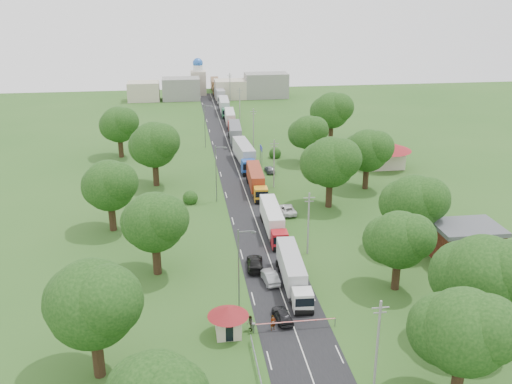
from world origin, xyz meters
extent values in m
plane|color=#27521B|center=(0.00, 0.00, 0.00)|extent=(260.00, 260.00, 0.00)
cube|color=black|center=(0.00, 20.00, 0.00)|extent=(8.00, 200.00, 0.04)
cylinder|color=slate|center=(-4.50, -25.00, 0.55)|extent=(0.20, 0.20, 1.10)
cube|color=slate|center=(-4.50, -25.00, 1.05)|extent=(0.35, 0.35, 0.25)
cylinder|color=red|center=(0.00, -25.00, 1.00)|extent=(9.00, 0.12, 0.12)
cylinder|color=slate|center=(4.50, -25.00, 0.50)|extent=(0.10, 0.10, 1.00)
cube|color=#BDB39D|center=(-7.20, -25.00, 1.20)|extent=(2.60, 2.60, 2.40)
cone|color=maroon|center=(-7.20, -25.00, 2.90)|extent=(4.40, 4.40, 1.10)
cube|color=black|center=(-5.89, -25.00, 1.40)|extent=(0.02, 1.20, 0.90)
cube|color=black|center=(-7.20, -26.31, 1.00)|extent=(0.80, 0.02, 1.90)
cylinder|color=slate|center=(5.20, 33.80, 2.00)|extent=(0.12, 0.12, 4.00)
cylinder|color=slate|center=(5.20, 36.20, 2.00)|extent=(0.12, 0.12, 4.00)
cube|color=#161B97|center=(5.20, 35.00, 3.60)|extent=(0.06, 3.00, 1.00)
cube|color=silver|center=(5.20, 35.00, 3.60)|extent=(0.07, 3.10, 0.06)
cylinder|color=gray|center=(5.50, -35.00, 4.50)|extent=(0.24, 0.24, 9.00)
cube|color=gray|center=(5.50, -35.00, 8.30)|extent=(1.60, 0.10, 0.10)
cube|color=gray|center=(5.50, -35.00, 7.80)|extent=(1.20, 0.10, 0.10)
cylinder|color=gray|center=(5.50, -7.00, 4.50)|extent=(0.24, 0.24, 9.00)
cube|color=gray|center=(5.50, -7.00, 8.30)|extent=(1.60, 0.10, 0.10)
cube|color=gray|center=(5.50, -7.00, 7.80)|extent=(1.20, 0.10, 0.10)
cylinder|color=gray|center=(5.50, 21.00, 4.50)|extent=(0.24, 0.24, 9.00)
cube|color=gray|center=(5.50, 21.00, 8.30)|extent=(1.60, 0.10, 0.10)
cube|color=gray|center=(5.50, 21.00, 7.80)|extent=(1.20, 0.10, 0.10)
cylinder|color=gray|center=(5.50, 49.00, 4.50)|extent=(0.24, 0.24, 9.00)
cube|color=gray|center=(5.50, 49.00, 8.30)|extent=(1.60, 0.10, 0.10)
cube|color=gray|center=(5.50, 49.00, 7.80)|extent=(1.20, 0.10, 0.10)
cylinder|color=gray|center=(5.50, 77.00, 4.50)|extent=(0.24, 0.24, 9.00)
cube|color=gray|center=(5.50, 77.00, 8.30)|extent=(1.60, 0.10, 0.10)
cube|color=gray|center=(5.50, 77.00, 7.80)|extent=(1.20, 0.10, 0.10)
cylinder|color=gray|center=(5.50, 105.00, 4.50)|extent=(0.24, 0.24, 9.00)
cube|color=gray|center=(5.50, 105.00, 8.30)|extent=(1.60, 0.10, 0.10)
cube|color=gray|center=(5.50, 105.00, 7.80)|extent=(1.20, 0.10, 0.10)
cylinder|color=slate|center=(-5.50, -20.00, 5.00)|extent=(0.16, 0.16, 10.00)
cube|color=slate|center=(-4.60, -20.00, 9.70)|extent=(1.80, 0.10, 0.10)
cube|color=slate|center=(-3.80, -20.00, 9.55)|extent=(0.50, 0.22, 0.15)
cylinder|color=slate|center=(-5.50, 15.00, 5.00)|extent=(0.16, 0.16, 10.00)
cube|color=slate|center=(-4.60, 15.00, 9.70)|extent=(1.80, 0.10, 0.10)
cube|color=slate|center=(-3.80, 15.00, 9.55)|extent=(0.50, 0.22, 0.15)
cylinder|color=slate|center=(-5.50, 50.00, 5.00)|extent=(0.16, 0.16, 10.00)
cube|color=slate|center=(-4.60, 50.00, 9.70)|extent=(1.80, 0.10, 0.10)
cube|color=slate|center=(-3.80, 50.00, 9.55)|extent=(0.50, 0.22, 0.15)
cylinder|color=#382616|center=(12.00, -38.00, 2.10)|extent=(1.08, 1.08, 4.20)
sphere|color=black|center=(12.00, -38.00, 7.22)|extent=(7.70, 7.70, 7.70)
sphere|color=black|center=(13.38, -39.10, 8.05)|extent=(6.05, 6.05, 6.05)
sphere|color=black|center=(10.90, -36.62, 6.67)|extent=(6.60, 6.60, 6.60)
cylinder|color=#382616|center=(18.00, -30.00, 2.27)|extent=(1.12, 1.12, 4.55)
sphere|color=black|center=(18.00, -30.00, 7.85)|extent=(8.40, 8.40, 8.40)
sphere|color=black|center=(19.50, -31.20, 8.75)|extent=(6.60, 6.60, 6.60)
sphere|color=black|center=(16.80, -28.50, 7.25)|extent=(7.20, 7.20, 7.20)
cylinder|color=#382616|center=(14.00, -18.00, 1.92)|extent=(1.04, 1.04, 3.85)
sphere|color=black|center=(14.00, -18.00, 6.60)|extent=(7.00, 7.00, 7.00)
sphere|color=black|center=(15.25, -19.00, 7.35)|extent=(5.50, 5.50, 5.50)
sphere|color=black|center=(13.00, -16.75, 6.10)|extent=(6.00, 6.00, 6.00)
cylinder|color=#382616|center=(20.00, -8.00, 2.10)|extent=(1.08, 1.08, 4.20)
sphere|color=black|center=(20.00, -8.00, 7.22)|extent=(7.70, 7.70, 7.70)
sphere|color=black|center=(21.38, -9.10, 8.05)|extent=(6.05, 6.05, 6.05)
sphere|color=black|center=(18.90, -6.62, 6.67)|extent=(6.60, 6.60, 6.60)
cylinder|color=#382616|center=(13.00, 10.00, 2.27)|extent=(1.12, 1.12, 4.55)
sphere|color=black|center=(13.00, 10.00, 7.85)|extent=(8.40, 8.40, 8.40)
sphere|color=black|center=(14.50, 8.80, 8.75)|extent=(6.60, 6.60, 6.60)
sphere|color=black|center=(11.80, 11.50, 7.25)|extent=(7.20, 7.20, 7.20)
cylinder|color=#382616|center=(22.00, 18.00, 2.10)|extent=(1.08, 1.08, 4.20)
sphere|color=black|center=(22.00, 18.00, 7.22)|extent=(7.70, 7.70, 7.70)
sphere|color=black|center=(23.38, 16.90, 8.05)|extent=(6.05, 6.05, 6.05)
sphere|color=black|center=(20.90, 19.38, 6.67)|extent=(6.60, 6.60, 6.60)
cylinder|color=#382616|center=(15.00, 35.00, 1.92)|extent=(1.04, 1.04, 3.85)
sphere|color=black|center=(15.00, 35.00, 6.60)|extent=(7.00, 7.00, 7.00)
sphere|color=black|center=(16.25, 34.00, 7.35)|extent=(5.50, 5.50, 5.50)
sphere|color=black|center=(14.00, 36.25, 6.10)|extent=(6.00, 6.00, 6.00)
cylinder|color=#382616|center=(24.00, 50.00, 2.27)|extent=(1.12, 1.12, 4.55)
sphere|color=black|center=(24.00, 50.00, 7.85)|extent=(8.40, 8.40, 8.40)
sphere|color=black|center=(25.50, 48.80, 8.75)|extent=(6.60, 6.60, 6.60)
sphere|color=black|center=(22.80, 51.50, 7.25)|extent=(7.20, 7.20, 7.20)
cylinder|color=#382616|center=(-20.00, -30.00, 2.27)|extent=(1.12, 1.12, 4.55)
sphere|color=black|center=(-20.00, -30.00, 7.85)|extent=(8.40, 8.40, 8.40)
sphere|color=black|center=(-18.50, -31.20, 8.75)|extent=(6.60, 6.60, 6.60)
sphere|color=black|center=(-21.20, -28.50, 7.25)|extent=(7.20, 7.20, 7.20)
cylinder|color=#382616|center=(-15.00, -10.00, 2.10)|extent=(1.08, 1.08, 4.20)
sphere|color=black|center=(-15.00, -10.00, 7.22)|extent=(7.70, 7.70, 7.70)
sphere|color=black|center=(-13.62, -11.10, 8.05)|extent=(6.05, 6.05, 6.05)
sphere|color=black|center=(-16.10, -8.62, 6.67)|extent=(6.60, 6.60, 6.60)
cylinder|color=#382616|center=(-22.00, 5.00, 2.10)|extent=(1.08, 1.08, 4.20)
sphere|color=black|center=(-22.00, 5.00, 7.22)|extent=(7.70, 7.70, 7.70)
sphere|color=black|center=(-20.62, 3.90, 8.05)|extent=(6.05, 6.05, 6.05)
sphere|color=black|center=(-23.10, 6.38, 6.67)|extent=(6.60, 6.60, 6.60)
cylinder|color=#382616|center=(-16.00, 25.00, 2.27)|extent=(1.12, 1.12, 4.55)
sphere|color=black|center=(-16.00, 25.00, 7.85)|extent=(8.40, 8.40, 8.40)
sphere|color=black|center=(-14.50, 23.80, 8.75)|extent=(6.60, 6.60, 6.60)
sphere|color=black|center=(-17.20, 26.50, 7.25)|extent=(7.20, 7.20, 7.20)
cylinder|color=#382616|center=(-24.00, 45.00, 2.10)|extent=(1.08, 1.08, 4.20)
sphere|color=black|center=(-24.00, 45.00, 7.22)|extent=(7.70, 7.70, 7.70)
sphere|color=black|center=(-22.62, 43.90, 8.05)|extent=(6.05, 6.05, 6.05)
sphere|color=black|center=(-25.10, 46.38, 6.67)|extent=(6.60, 6.60, 6.60)
cube|color=maroon|center=(26.00, -12.00, 2.30)|extent=(8.00, 6.00, 4.60)
cube|color=#47494F|center=(26.00, -12.00, 4.90)|extent=(8.60, 6.60, 0.60)
cube|color=#BDB39D|center=(30.00, 30.00, 2.00)|extent=(7.00, 5.00, 4.00)
cone|color=maroon|center=(30.00, 30.00, 4.90)|extent=(10.08, 10.08, 1.80)
cube|color=gray|center=(-10.00, 110.00, 3.50)|extent=(12.00, 8.00, 7.00)
cube|color=#BDB39D|center=(6.00, 110.00, 3.00)|extent=(10.00, 8.00, 6.00)
cube|color=gray|center=(18.00, 110.00, 4.00)|extent=(14.00, 8.00, 8.00)
cube|color=#BDB39D|center=(-22.00, 110.00, 3.00)|extent=(10.00, 8.00, 6.00)
cube|color=#BDB39D|center=(-4.00, 118.00, 4.00)|extent=(5.00, 5.00, 8.00)
cylinder|color=silver|center=(-4.00, 118.00, 9.00)|extent=(3.20, 3.20, 2.00)
sphere|color=#2659B2|center=(-4.00, 118.00, 10.60)|extent=(3.40, 3.40, 3.40)
cube|color=silver|center=(1.61, -21.49, 1.45)|extent=(2.35, 2.35, 2.34)
cube|color=black|center=(1.61, -22.62, 1.78)|extent=(2.15, 0.13, 1.03)
cube|color=slate|center=(1.61, -22.57, 0.51)|extent=(2.07, 0.35, 0.33)
cube|color=slate|center=(1.61, -14.94, 0.70)|extent=(2.69, 10.85, 0.28)
cube|color=#A9A9AE|center=(1.61, -14.66, 2.38)|extent=(2.89, 11.14, 2.81)
cylinder|color=black|center=(1.61, -22.33, 0.47)|extent=(2.20, 0.94, 0.94)
cylinder|color=black|center=(1.61, -20.65, 0.47)|extent=(2.20, 0.94, 0.94)
cylinder|color=black|center=(1.61, -11.67, 0.47)|extent=(2.20, 0.94, 0.94)
cylinder|color=black|center=(1.61, -10.27, 0.47)|extent=(2.20, 0.94, 0.94)
cube|color=#AA131B|center=(1.93, -4.94, 1.45)|extent=(2.30, 2.30, 2.34)
cube|color=black|center=(1.93, -6.07, 1.78)|extent=(2.15, 0.07, 1.03)
cube|color=slate|center=(1.93, -6.01, 0.51)|extent=(2.06, 0.30, 0.33)
cube|color=slate|center=(1.93, 1.61, 0.70)|extent=(2.42, 10.80, 0.28)
cube|color=silver|center=(1.93, 1.89, 2.38)|extent=(2.62, 11.09, 2.81)
cylinder|color=black|center=(1.93, -5.78, 0.47)|extent=(2.20, 0.94, 0.94)
cylinder|color=black|center=(1.93, -4.09, 0.47)|extent=(2.20, 0.94, 0.94)
cylinder|color=black|center=(1.93, 4.88, 0.47)|extent=(2.20, 0.94, 0.94)
cylinder|color=black|center=(1.93, 6.28, 0.47)|extent=(2.20, 0.94, 0.94)
cube|color=orange|center=(2.00, 13.73, 1.46)|extent=(2.36, 2.36, 2.36)
cube|color=black|center=(2.00, 12.59, 1.79)|extent=(2.17, 0.11, 1.04)
cube|color=slate|center=(2.00, 12.65, 0.52)|extent=(2.09, 0.34, 0.33)
cube|color=slate|center=(2.00, 20.34, 0.71)|extent=(2.64, 10.94, 0.28)
cube|color=maroon|center=(2.00, 20.63, 2.41)|extent=(2.84, 11.23, 2.83)
cylinder|color=black|center=(2.00, 12.88, 0.47)|extent=(2.22, 0.94, 0.94)
cylinder|color=black|center=(2.00, 14.58, 0.47)|extent=(2.22, 0.94, 0.94)
cylinder|color=black|center=(2.00, 23.65, 0.47)|extent=(2.22, 0.94, 0.94)
cylinder|color=black|center=(2.00, 25.07, 0.47)|extent=(2.22, 0.94, 0.94)
cube|color=#1C4AA8|center=(1.80, 28.91, 1.65)|extent=(2.72, 2.72, 2.67)
cube|color=black|center=(1.80, 27.62, 2.03)|extent=(2.45, 0.18, 1.17)
cube|color=slate|center=(1.80, 27.69, 0.59)|extent=(2.36, 0.40, 0.37)
cube|color=slate|center=(1.80, 36.38, 0.80)|extent=(3.23, 12.41, 0.32)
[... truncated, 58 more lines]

